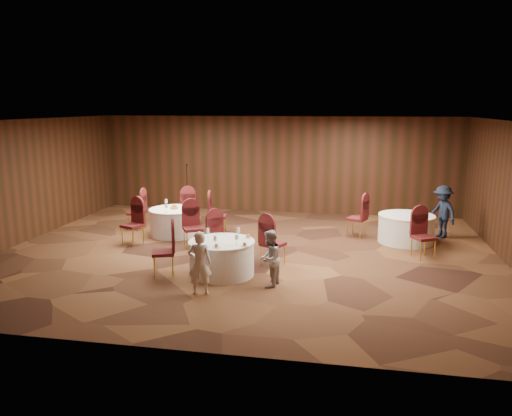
% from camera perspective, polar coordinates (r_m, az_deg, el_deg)
% --- Properties ---
extents(ground, '(12.00, 12.00, 0.00)m').
position_cam_1_polar(ground, '(12.24, -1.10, -5.20)').
color(ground, black).
rests_on(ground, ground).
extents(room_shell, '(12.00, 12.00, 12.00)m').
position_cam_1_polar(room_shell, '(11.82, -1.13, 3.95)').
color(room_shell, silver).
rests_on(room_shell, ground).
extents(table_main, '(1.41, 1.41, 0.74)m').
position_cam_1_polar(table_main, '(10.68, -3.93, -5.67)').
color(table_main, white).
rests_on(table_main, ground).
extents(table_left, '(1.39, 1.39, 0.74)m').
position_cam_1_polar(table_left, '(14.05, -9.27, -1.55)').
color(table_left, white).
rests_on(table_left, ground).
extents(table_right, '(1.45, 1.45, 0.74)m').
position_cam_1_polar(table_right, '(13.70, 16.76, -2.24)').
color(table_right, white).
rests_on(table_right, ground).
extents(chairs_main, '(2.88, 2.09, 1.00)m').
position_cam_1_polar(chairs_main, '(11.26, -4.56, -4.10)').
color(chairs_main, '#380B16').
rests_on(chairs_main, ground).
extents(chairs_left, '(3.01, 2.99, 1.00)m').
position_cam_1_polar(chairs_left, '(13.99, -9.37, -1.08)').
color(chairs_left, '#380B16').
rests_on(chairs_left, ground).
extents(chairs_right, '(2.23, 2.43, 1.00)m').
position_cam_1_polar(chairs_right, '(13.19, 14.83, -2.11)').
color(chairs_right, '#380B16').
rests_on(chairs_right, ground).
extents(tabletop_main, '(1.03, 1.01, 0.22)m').
position_cam_1_polar(tabletop_main, '(10.42, -3.30, -3.41)').
color(tabletop_main, silver).
rests_on(tabletop_main, table_main).
extents(tabletop_left, '(0.86, 0.77, 0.22)m').
position_cam_1_polar(tabletop_left, '(13.95, -9.29, 0.23)').
color(tabletop_left, silver).
rests_on(tabletop_left, table_left).
extents(tabletop_right, '(0.08, 0.08, 0.22)m').
position_cam_1_polar(tabletop_right, '(13.33, 17.81, -0.38)').
color(tabletop_right, silver).
rests_on(tabletop_right, table_right).
extents(mic_stand, '(0.24, 0.24, 1.69)m').
position_cam_1_polar(mic_stand, '(16.48, -7.83, 0.88)').
color(mic_stand, black).
rests_on(mic_stand, ground).
extents(woman_a, '(0.50, 0.37, 1.24)m').
position_cam_1_polar(woman_a, '(9.57, -6.45, -6.25)').
color(woman_a, silver).
rests_on(woman_a, ground).
extents(woman_b, '(0.52, 0.62, 1.15)m').
position_cam_1_polar(woman_b, '(9.91, 1.56, -5.80)').
color(woman_b, '#AAABAF').
rests_on(woman_b, ground).
extents(man_c, '(0.94, 1.07, 1.43)m').
position_cam_1_polar(man_c, '(14.46, 20.53, -0.39)').
color(man_c, '#161E32').
rests_on(man_c, ground).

